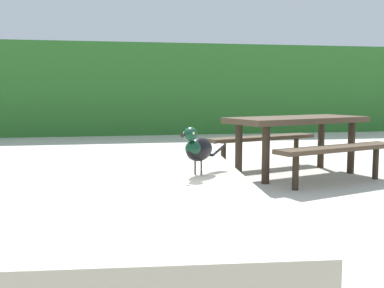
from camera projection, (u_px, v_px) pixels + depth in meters
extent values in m
cube|color=#2D6B28|center=(103.00, 89.00, 12.16)|extent=(28.00, 2.33, 2.24)
cube|color=#B2A893|center=(143.00, 186.00, 1.73)|extent=(0.92, 1.86, 0.07)
cylinder|color=slate|center=(94.00, 229.00, 2.44)|extent=(0.09, 0.09, 0.67)
cylinder|color=slate|center=(195.00, 227.00, 2.49)|extent=(0.09, 0.09, 0.67)
cylinder|color=slate|center=(6.00, 262.00, 2.35)|extent=(0.07, 0.07, 0.39)
cube|color=#B2A893|center=(322.00, 255.00, 1.83)|extent=(0.43, 1.73, 0.05)
cylinder|color=slate|center=(276.00, 253.00, 2.49)|extent=(0.07, 0.07, 0.39)
ellipsoid|color=black|center=(199.00, 149.00, 1.76)|extent=(0.15, 0.16, 0.09)
ellipsoid|color=#0F3823|center=(193.00, 149.00, 1.73)|extent=(0.09, 0.09, 0.06)
sphere|color=#0F3823|center=(191.00, 134.00, 1.71)|extent=(0.05, 0.05, 0.05)
sphere|color=#EAE08C|center=(193.00, 133.00, 1.68)|extent=(0.01, 0.01, 0.01)
sphere|color=#EAE08C|center=(184.00, 133.00, 1.71)|extent=(0.01, 0.01, 0.01)
cone|color=black|center=(184.00, 135.00, 1.67)|extent=(0.03, 0.03, 0.02)
cube|color=black|center=(215.00, 150.00, 1.86)|extent=(0.09, 0.10, 0.04)
cylinder|color=#47423D|center=(201.00, 168.00, 1.76)|extent=(0.01, 0.01, 0.05)
cylinder|color=#47423D|center=(195.00, 167.00, 1.77)|extent=(0.01, 0.01, 0.05)
cube|color=#473828|center=(297.00, 120.00, 5.86)|extent=(1.95, 1.31, 0.07)
cylinder|color=#2E241A|center=(351.00, 148.00, 6.02)|extent=(0.09, 0.09, 0.67)
cylinder|color=#2E241A|center=(321.00, 144.00, 6.48)|extent=(0.09, 0.09, 0.67)
cylinder|color=#2E241A|center=(266.00, 155.00, 5.32)|extent=(0.09, 0.09, 0.67)
cylinder|color=#2E241A|center=(239.00, 150.00, 5.78)|extent=(0.09, 0.09, 0.67)
cube|color=#473828|center=(339.00, 148.00, 5.29)|extent=(1.71, 0.83, 0.05)
cylinder|color=#2E241A|center=(376.00, 163.00, 5.63)|extent=(0.07, 0.07, 0.39)
cylinder|color=#2E241A|center=(296.00, 172.00, 5.00)|extent=(0.07, 0.07, 0.39)
cube|color=#473828|center=(262.00, 138.00, 6.50)|extent=(1.71, 0.83, 0.05)
cylinder|color=#2E241A|center=(296.00, 151.00, 6.84)|extent=(0.07, 0.07, 0.39)
cylinder|color=#2E241A|center=(223.00, 157.00, 6.20)|extent=(0.07, 0.07, 0.39)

